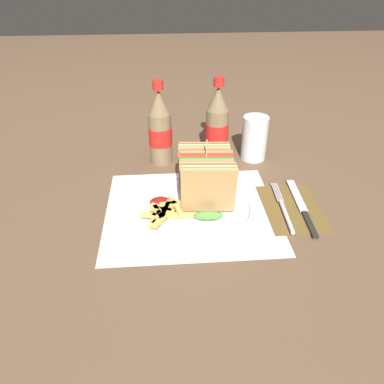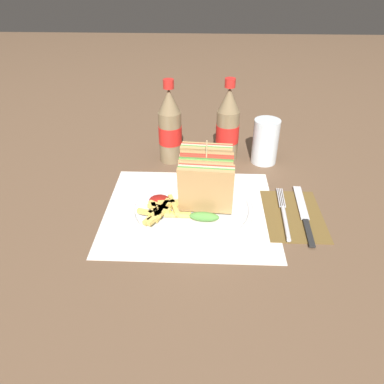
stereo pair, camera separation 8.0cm
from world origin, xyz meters
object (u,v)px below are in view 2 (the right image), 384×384
(club_sandwich, at_px, (206,179))
(glass_near, at_px, (265,144))
(plate_main, at_px, (192,208))
(coke_bottle_near, at_px, (170,127))
(fork, at_px, (285,217))
(knife, at_px, (304,214))
(coke_bottle_far, at_px, (228,126))

(club_sandwich, distance_m, glass_near, 0.27)
(plate_main, relative_size, coke_bottle_near, 1.22)
(fork, bearing_deg, glass_near, 96.10)
(knife, bearing_deg, glass_near, 106.37)
(glass_near, bearing_deg, coke_bottle_far, 171.41)
(coke_bottle_near, bearing_deg, coke_bottle_far, 5.57)
(knife, distance_m, coke_bottle_far, 0.32)
(club_sandwich, xyz_separation_m, glass_near, (0.16, 0.22, -0.02))
(coke_bottle_far, bearing_deg, club_sandwich, -103.11)
(glass_near, bearing_deg, knife, -76.64)
(fork, bearing_deg, plate_main, 176.77)
(club_sandwich, xyz_separation_m, coke_bottle_far, (0.05, 0.24, 0.02))
(plate_main, height_order, glass_near, glass_near)
(plate_main, height_order, knife, plate_main)
(plate_main, xyz_separation_m, fork, (0.20, -0.02, -0.00))
(knife, height_order, coke_bottle_near, coke_bottle_near)
(coke_bottle_near, bearing_deg, club_sandwich, -66.35)
(plate_main, bearing_deg, fork, -6.24)
(coke_bottle_near, bearing_deg, knife, -38.54)
(club_sandwich, bearing_deg, coke_bottle_near, 113.65)
(plate_main, distance_m, coke_bottle_far, 0.28)
(glass_near, bearing_deg, plate_main, -127.62)
(plate_main, xyz_separation_m, knife, (0.24, -0.01, -0.00))
(fork, xyz_separation_m, coke_bottle_far, (-0.11, 0.28, 0.09))
(coke_bottle_near, xyz_separation_m, glass_near, (0.25, -0.00, -0.04))
(club_sandwich, relative_size, knife, 0.81)
(fork, height_order, coke_bottle_far, coke_bottle_far)
(plate_main, relative_size, coke_bottle_far, 1.22)
(coke_bottle_near, xyz_separation_m, coke_bottle_far, (0.15, 0.01, 0.00))
(knife, relative_size, coke_bottle_near, 0.99)
(plate_main, distance_m, glass_near, 0.31)
(plate_main, bearing_deg, knife, -1.48)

